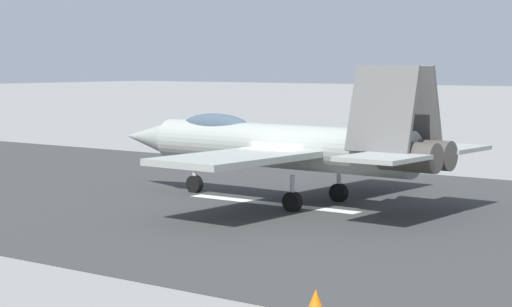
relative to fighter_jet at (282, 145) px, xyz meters
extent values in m
plane|color=gray|center=(-0.29, 0.55, -2.37)|extent=(400.00, 400.00, 0.00)
cube|color=#353635|center=(-0.29, 0.55, -2.36)|extent=(240.00, 26.00, 0.02)
cube|color=white|center=(0.12, 0.55, -2.35)|extent=(8.00, 0.70, 0.00)
cylinder|color=#959B95|center=(0.11, 0.00, -0.08)|extent=(12.13, 2.11, 1.78)
cone|color=#959B95|center=(7.55, -0.21, -0.08)|extent=(2.83, 1.59, 1.51)
ellipsoid|color=#3F5160|center=(3.52, -0.10, 0.59)|extent=(3.63, 1.20, 1.10)
cylinder|color=#47423D|center=(-6.06, 0.72, -0.08)|extent=(2.23, 1.16, 1.10)
cylinder|color=#47423D|center=(-6.10, -0.38, -0.08)|extent=(2.23, 1.16, 1.10)
cube|color=#959B95|center=(-0.78, 4.05, -0.18)|extent=(3.57, 6.37, 0.24)
cube|color=#959B95|center=(-1.00, -4.01, -0.18)|extent=(3.57, 6.37, 0.24)
cube|color=#959B95|center=(-6.01, 2.57, 0.02)|extent=(2.48, 2.86, 0.16)
cube|color=#959B95|center=(-6.15, -2.23, 0.02)|extent=(2.48, 2.86, 0.16)
cube|color=#5E5E5D|center=(-5.13, 1.04, 1.62)|extent=(2.63, 1.02, 3.14)
cube|color=#5E5E5D|center=(-5.18, -0.76, 1.62)|extent=(2.63, 1.02, 3.14)
cylinder|color=silver|center=(4.76, -0.13, -1.67)|extent=(0.18, 0.18, 1.40)
cylinder|color=black|center=(4.76, -0.13, -1.99)|extent=(0.77, 0.32, 0.76)
cylinder|color=silver|center=(-1.64, 1.65, -1.67)|extent=(0.18, 0.18, 1.40)
cylinder|color=black|center=(-1.64, 1.65, -1.99)|extent=(0.77, 0.32, 0.76)
cylinder|color=silver|center=(-1.73, -1.55, -1.67)|extent=(0.18, 0.18, 1.40)
cylinder|color=black|center=(-1.73, -1.55, -1.99)|extent=(0.77, 0.32, 0.76)
cone|color=orange|center=(-10.32, 13.32, -2.09)|extent=(0.44, 0.44, 0.55)
camera|label=1|loc=(-21.57, 30.62, 3.22)|focal=65.57mm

